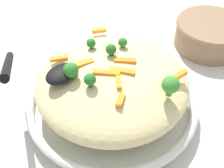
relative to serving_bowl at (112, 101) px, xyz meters
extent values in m
plane|color=beige|center=(0.00, 0.00, -0.02)|extent=(2.40, 2.40, 0.00)
cylinder|color=silver|center=(0.00, 0.00, -0.01)|extent=(0.29, 0.29, 0.02)
torus|color=silver|center=(0.00, 0.00, 0.01)|extent=(0.31, 0.31, 0.02)
torus|color=black|center=(0.00, 0.00, 0.01)|extent=(0.31, 0.31, 0.00)
ellipsoid|color=#DBC689|center=(0.00, 0.00, 0.05)|extent=(0.27, 0.26, 0.08)
cube|color=orange|center=(0.02, 0.03, 0.09)|extent=(0.03, 0.03, 0.01)
cube|color=orange|center=(0.04, -0.08, 0.09)|extent=(0.03, 0.02, 0.01)
cube|color=orange|center=(-0.05, 0.09, 0.09)|extent=(0.04, 0.02, 0.01)
cube|color=orange|center=(0.00, 0.02, 0.09)|extent=(0.03, 0.04, 0.01)
cube|color=orange|center=(0.03, -0.04, 0.09)|extent=(0.04, 0.02, 0.01)
cube|color=orange|center=(0.05, 0.06, 0.09)|extent=(0.03, 0.02, 0.01)
cube|color=orange|center=(-0.02, 0.01, 0.09)|extent=(0.03, 0.03, 0.01)
cube|color=orange|center=(0.02, 0.01, 0.09)|extent=(0.03, 0.04, 0.01)
cube|color=orange|center=(-0.06, -0.09, 0.09)|extent=(0.03, 0.02, 0.01)
cylinder|color=#296820|center=(-0.05, -0.02, 0.09)|extent=(0.01, 0.01, 0.01)
sphere|color=#2D7A28|center=(-0.05, -0.02, 0.10)|extent=(0.02, 0.02, 0.02)
cylinder|color=#205B1C|center=(-0.01, -0.06, 0.09)|extent=(0.01, 0.01, 0.01)
sphere|color=#236B23|center=(-0.01, -0.06, 0.10)|extent=(0.02, 0.02, 0.02)
cylinder|color=#377928|center=(-0.02, 0.10, 0.09)|extent=(0.01, 0.01, 0.01)
sphere|color=#3D8E33|center=(-0.02, 0.10, 0.10)|extent=(0.03, 0.03, 0.03)
cylinder|color=#205B1C|center=(-0.02, -0.02, 0.09)|extent=(0.01, 0.01, 0.01)
sphere|color=#236B23|center=(-0.02, -0.02, 0.10)|extent=(0.02, 0.02, 0.02)
cylinder|color=#296820|center=(0.06, -0.03, 0.09)|extent=(0.01, 0.01, 0.01)
sphere|color=#2D7A28|center=(0.06, -0.03, 0.10)|extent=(0.02, 0.02, 0.02)
cylinder|color=#205B1C|center=(0.05, 0.01, 0.09)|extent=(0.01, 0.01, 0.01)
sphere|color=#236B23|center=(0.05, 0.01, 0.10)|extent=(0.02, 0.02, 0.02)
ellipsoid|color=black|center=(0.07, -0.04, 0.09)|extent=(0.06, 0.04, 0.02)
cylinder|color=black|center=(0.13, -0.08, 0.13)|extent=(0.08, 0.14, 0.09)
cylinder|color=#8C6B4C|center=(-0.30, 0.03, 0.01)|extent=(0.15, 0.15, 0.06)
torus|color=#8C6B4C|center=(-0.30, 0.03, 0.04)|extent=(0.16, 0.16, 0.01)
camera|label=1|loc=(0.26, 0.24, 0.41)|focal=46.34mm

